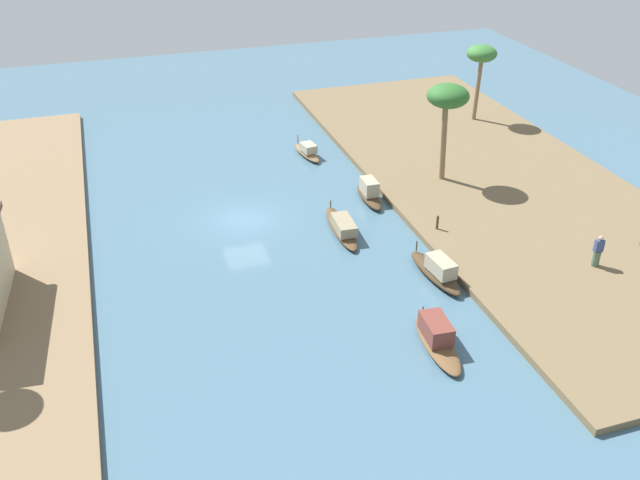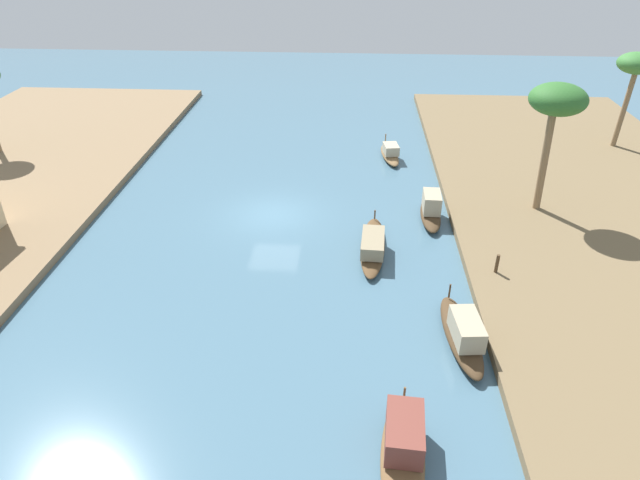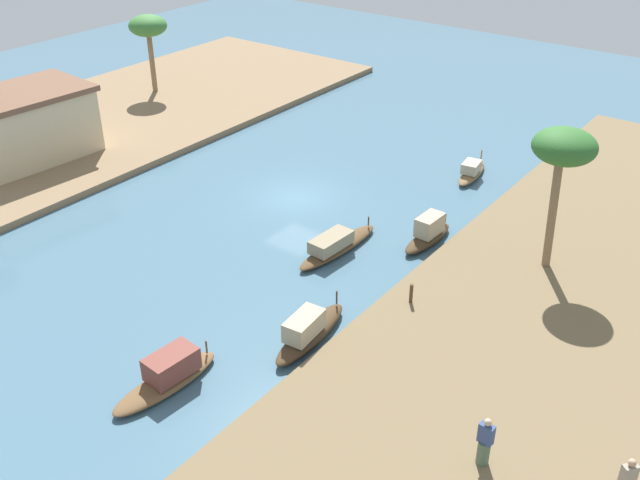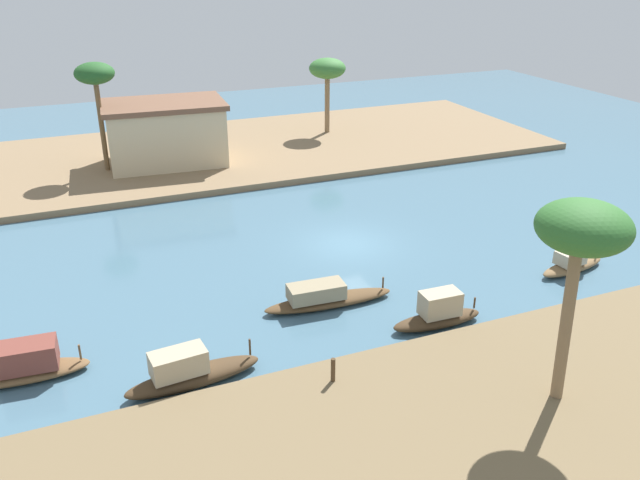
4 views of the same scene
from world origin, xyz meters
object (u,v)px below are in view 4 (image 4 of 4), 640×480
sampan_upstream_small (438,313)px  sampan_with_tall_canopy (23,366)px  sampan_with_red_awning (572,264)px  palm_tree_right_short (95,77)px  palm_tree_right_tall (327,70)px  riverside_building (166,133)px  mooring_post (333,370)px  sampan_midstream (324,297)px  sampan_near_left_bank (189,372)px  palm_tree_left_near (582,233)px

sampan_upstream_small → sampan_with_tall_canopy: bearing=172.6°
sampan_with_red_awning → palm_tree_right_short: palm_tree_right_short is taller
sampan_upstream_small → palm_tree_right_tall: 26.61m
palm_tree_right_tall → palm_tree_right_short: bearing=-168.8°
sampan_with_red_awning → palm_tree_right_short: size_ratio=0.56×
riverside_building → mooring_post: bearing=-84.8°
sampan_midstream → sampan_near_left_bank: 6.53m
sampan_upstream_small → palm_tree_right_short: size_ratio=0.55×
sampan_with_red_awning → palm_tree_right_short: (-16.82, 20.76, 5.52)m
sampan_midstream → mooring_post: 5.26m
mooring_post → palm_tree_left_near: bearing=-27.9°
sampan_near_left_bank → riverside_building: 22.84m
mooring_post → palm_tree_right_short: 25.30m
sampan_with_red_awning → riverside_building: size_ratio=0.47×
palm_tree_left_near → palm_tree_right_short: (-10.07, 27.52, 0.27)m
palm_tree_left_near → riverside_building: size_ratio=0.81×
mooring_post → riverside_building: (-0.56, 24.48, 1.50)m
sampan_near_left_bank → riverside_building: bearing=75.8°
sampan_midstream → palm_tree_left_near: 10.41m
sampan_with_tall_canopy → palm_tree_left_near: palm_tree_left_near is taller
palm_tree_right_tall → sampan_near_left_bank: bearing=-121.2°
sampan_near_left_bank → palm_tree_right_short: bearing=85.1°
sampan_upstream_small → palm_tree_right_short: (-9.25, 22.37, 5.37)m
sampan_upstream_small → sampan_midstream: sampan_upstream_small is taller
sampan_near_left_bank → palm_tree_left_near: bearing=-32.5°
sampan_midstream → mooring_post: (-1.78, -4.93, 0.40)m
palm_tree_right_short → riverside_building: (3.65, 0.05, -3.60)m
sampan_near_left_bank → palm_tree_right_tall: (15.48, 25.55, 4.30)m
mooring_post → palm_tree_right_tall: palm_tree_right_tall is taller
riverside_building → sampan_near_left_bank: bearing=-94.9°
sampan_with_red_awning → mooring_post: bearing=-172.1°
palm_tree_left_near → palm_tree_right_tall: bearing=79.6°
sampan_near_left_bank → sampan_upstream_small: bearing=-4.9°
sampan_with_red_awning → riverside_building: (-13.17, 20.81, 1.92)m
sampan_midstream → palm_tree_right_short: palm_tree_right_short is taller
palm_tree_right_tall → palm_tree_right_short: size_ratio=0.83×
sampan_with_red_awning → sampan_near_left_bank: 16.73m
sampan_midstream → palm_tree_right_short: (-6.00, 19.49, 5.50)m
palm_tree_right_tall → palm_tree_left_near: bearing=-100.4°
sampan_with_tall_canopy → sampan_near_left_bank: bearing=-21.8°
sampan_with_red_awning → riverside_building: 24.71m
sampan_with_red_awning → sampan_near_left_bank: sampan_near_left_bank is taller
sampan_with_tall_canopy → sampan_with_red_awning: size_ratio=1.23×
sampan_upstream_small → sampan_midstream: (-3.25, 2.88, -0.13)m
sampan_upstream_small → riverside_building: bearing=105.9°
sampan_midstream → sampan_with_red_awning: (10.82, -1.27, -0.02)m
sampan_midstream → palm_tree_left_near: (4.07, -8.03, 5.23)m
palm_tree_right_short → sampan_near_left_bank: bearing=-89.5°
palm_tree_right_short → riverside_building: 5.13m
palm_tree_right_short → riverside_building: bearing=0.8°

